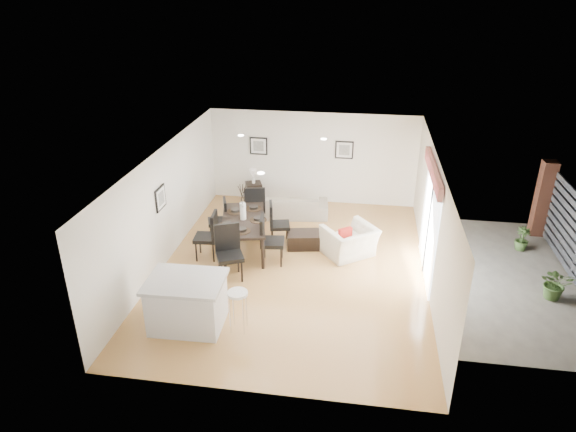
# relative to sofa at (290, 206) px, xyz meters

# --- Properties ---
(ground) EXTENTS (8.00, 8.00, 0.00)m
(ground) POSITION_rel_sofa_xyz_m (0.51, -2.83, -0.31)
(ground) COLOR #AF7848
(ground) RESTS_ON ground
(wall_back) EXTENTS (6.00, 0.04, 2.70)m
(wall_back) POSITION_rel_sofa_xyz_m (0.51, 1.17, 1.04)
(wall_back) COLOR white
(wall_back) RESTS_ON ground
(wall_front) EXTENTS (6.00, 0.04, 2.70)m
(wall_front) POSITION_rel_sofa_xyz_m (0.51, -6.83, 1.04)
(wall_front) COLOR white
(wall_front) RESTS_ON ground
(wall_left) EXTENTS (0.04, 8.00, 2.70)m
(wall_left) POSITION_rel_sofa_xyz_m (-2.49, -2.83, 1.04)
(wall_left) COLOR white
(wall_left) RESTS_ON ground
(wall_right) EXTENTS (0.04, 8.00, 2.70)m
(wall_right) POSITION_rel_sofa_xyz_m (3.51, -2.83, 1.04)
(wall_right) COLOR white
(wall_right) RESTS_ON ground
(ceiling) EXTENTS (6.00, 8.00, 0.02)m
(ceiling) POSITION_rel_sofa_xyz_m (0.51, -2.83, 2.39)
(ceiling) COLOR white
(ceiling) RESTS_ON wall_back
(sofa) EXTENTS (2.21, 1.07, 0.62)m
(sofa) POSITION_rel_sofa_xyz_m (0.00, 0.00, 0.00)
(sofa) COLOR gray
(sofa) RESTS_ON ground
(armchair) EXTENTS (1.52, 1.49, 0.74)m
(armchair) POSITION_rel_sofa_xyz_m (1.76, -2.02, 0.06)
(armchair) COLOR white
(armchair) RESTS_ON ground
(courtyard_plant_a) EXTENTS (0.74, 0.68, 0.71)m
(courtyard_plant_a) POSITION_rel_sofa_xyz_m (6.08, -3.23, 0.04)
(courtyard_plant_a) COLOR #3D5A26
(courtyard_plant_a) RESTS_ON ground
(courtyard_plant_b) EXTENTS (0.36, 0.36, 0.60)m
(courtyard_plant_b) POSITION_rel_sofa_xyz_m (5.94, -1.11, -0.01)
(courtyard_plant_b) COLOR #3D5A26
(courtyard_plant_b) RESTS_ON ground
(dining_table) EXTENTS (1.43, 2.18, 0.84)m
(dining_table) POSITION_rel_sofa_xyz_m (-0.81, -2.15, 0.44)
(dining_table) COLOR black
(dining_table) RESTS_ON ground
(dining_chair_wnear) EXTENTS (0.57, 0.57, 1.17)m
(dining_chair_wnear) POSITION_rel_sofa_xyz_m (-1.51, -2.64, 0.34)
(dining_chair_wnear) COLOR black
(dining_chair_wnear) RESTS_ON ground
(dining_chair_wfar) EXTENTS (0.61, 0.61, 1.06)m
(dining_chair_wfar) POSITION_rel_sofa_xyz_m (-1.53, -1.62, 0.28)
(dining_chair_wfar) COLOR black
(dining_chair_wfar) RESTS_ON ground
(dining_chair_enear) EXTENTS (0.59, 0.59, 1.19)m
(dining_chair_enear) POSITION_rel_sofa_xyz_m (-0.11, -2.66, 0.35)
(dining_chair_enear) COLOR black
(dining_chair_enear) RESTS_ON ground
(dining_chair_efar) EXTENTS (0.59, 0.59, 1.09)m
(dining_chair_efar) POSITION_rel_sofa_xyz_m (-0.10, -1.67, 0.30)
(dining_chair_efar) COLOR black
(dining_chair_efar) RESTS_ON ground
(dining_chair_head) EXTENTS (0.74, 0.74, 1.24)m
(dining_chair_head) POSITION_rel_sofa_xyz_m (-0.85, -3.39, 0.38)
(dining_chair_head) COLOR black
(dining_chair_head) RESTS_ON ground
(dining_chair_foot) EXTENTS (0.64, 0.64, 1.21)m
(dining_chair_foot) POSITION_rel_sofa_xyz_m (-0.79, -0.91, 0.36)
(dining_chair_foot) COLOR black
(dining_chair_foot) RESTS_ON ground
(vase) EXTENTS (1.08, 1.70, 0.90)m
(vase) POSITION_rel_sofa_xyz_m (-0.81, -2.15, 0.87)
(vase) COLOR white
(vase) RESTS_ON dining_table
(coffee_table) EXTENTS (1.04, 0.73, 0.38)m
(coffee_table) POSITION_rel_sofa_xyz_m (0.69, -1.75, -0.12)
(coffee_table) COLOR black
(coffee_table) RESTS_ON ground
(side_table) EXTENTS (0.58, 0.58, 0.60)m
(side_table) POSITION_rel_sofa_xyz_m (-1.21, 0.82, -0.01)
(side_table) COLOR black
(side_table) RESTS_ON ground
(table_lamp) EXTENTS (0.22, 0.22, 0.42)m
(table_lamp) POSITION_rel_sofa_xyz_m (-1.21, 0.82, 0.57)
(table_lamp) COLOR white
(table_lamp) RESTS_ON side_table
(cushion) EXTENTS (0.33, 0.29, 0.34)m
(cushion) POSITION_rel_sofa_xyz_m (1.65, -2.13, 0.28)
(cushion) COLOR maroon
(cushion) RESTS_ON armchair
(kitchen_island) EXTENTS (1.47, 1.15, 1.01)m
(kitchen_island) POSITION_rel_sofa_xyz_m (-1.18, -5.26, 0.20)
(kitchen_island) COLOR silver
(kitchen_island) RESTS_ON ground
(bar_stool) EXTENTS (0.38, 0.38, 0.84)m
(bar_stool) POSITION_rel_sofa_xyz_m (-0.19, -5.26, 0.41)
(bar_stool) COLOR white
(bar_stool) RESTS_ON ground
(framed_print_back_left) EXTENTS (0.52, 0.04, 0.52)m
(framed_print_back_left) POSITION_rel_sofa_xyz_m (-1.09, 1.14, 1.34)
(framed_print_back_left) COLOR black
(framed_print_back_left) RESTS_ON wall_back
(framed_print_back_right) EXTENTS (0.52, 0.04, 0.52)m
(framed_print_back_right) POSITION_rel_sofa_xyz_m (1.41, 1.14, 1.34)
(framed_print_back_right) COLOR black
(framed_print_back_right) RESTS_ON wall_back
(framed_print_left_wall) EXTENTS (0.04, 0.52, 0.52)m
(framed_print_left_wall) POSITION_rel_sofa_xyz_m (-2.46, -3.03, 1.34)
(framed_print_left_wall) COLOR black
(framed_print_left_wall) RESTS_ON wall_left
(sliding_door) EXTENTS (0.12, 2.70, 2.57)m
(sliding_door) POSITION_rel_sofa_xyz_m (3.46, -2.53, 1.35)
(sliding_door) COLOR white
(sliding_door) RESTS_ON wall_right
(courtyard) EXTENTS (6.00, 6.00, 2.00)m
(courtyard) POSITION_rel_sofa_xyz_m (6.67, -1.97, 0.61)
(courtyard) COLOR gray
(courtyard) RESTS_ON ground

